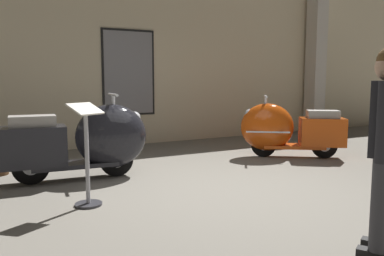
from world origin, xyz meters
name	(u,v)px	position (x,y,z in m)	size (l,w,h in m)	color
ground_plane	(229,191)	(0.00, 0.00, 0.00)	(60.00, 60.00, 0.00)	slate
showroom_back_wall	(131,51)	(0.17, 3.80, 1.86)	(18.00, 0.63, 3.73)	beige
scooter_0	(89,140)	(-1.31, 1.35, 0.51)	(1.87, 0.67, 1.12)	black
scooter_1	(284,129)	(1.93, 1.28, 0.47)	(1.67, 1.37, 1.04)	black
info_stanchion	(87,164)	(-1.60, 0.23, 0.44)	(0.39, 0.36, 1.06)	#333338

